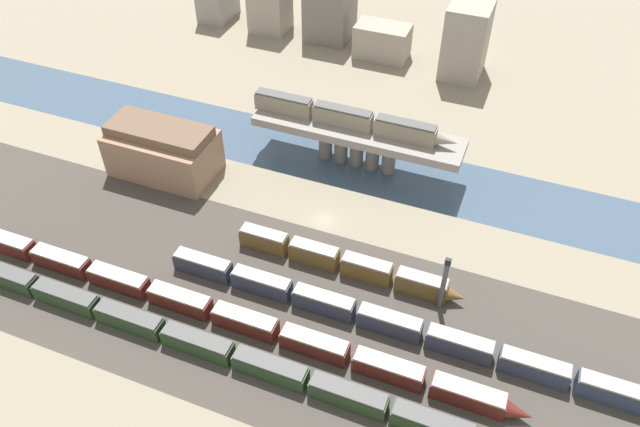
# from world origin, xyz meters

# --- Properties ---
(ground_plane) EXTENTS (400.00, 400.00, 0.00)m
(ground_plane) POSITION_xyz_m (0.00, 0.00, 0.00)
(ground_plane) COLOR gray
(railbed_yard) EXTENTS (280.00, 42.00, 0.01)m
(railbed_yard) POSITION_xyz_m (0.00, -24.00, 0.00)
(railbed_yard) COLOR #423D38
(railbed_yard) RESTS_ON ground
(river_water) EXTENTS (320.00, 18.16, 0.01)m
(river_water) POSITION_xyz_m (0.00, 19.59, 0.00)
(river_water) COLOR #3D5166
(river_water) RESTS_ON ground
(bridge) EXTENTS (45.35, 9.77, 9.46)m
(bridge) POSITION_xyz_m (-0.00, 19.59, 7.18)
(bridge) COLOR gray
(bridge) RESTS_ON ground
(train_on_bridge) EXTENTS (44.37, 2.77, 4.14)m
(train_on_bridge) POSITION_xyz_m (-2.08, 19.59, 11.49)
(train_on_bridge) COLOR gray
(train_on_bridge) RESTS_ON bridge
(train_yard_near) EXTENTS (94.01, 2.99, 3.45)m
(train_yard_near) POSITION_xyz_m (-6.35, -36.02, 1.69)
(train_yard_near) COLOR #23381E
(train_yard_near) RESTS_ON ground
(train_yard_mid) EXTENTS (102.61, 3.05, 3.48)m
(train_yard_mid) POSITION_xyz_m (-7.43, -29.35, 1.71)
(train_yard_mid) COLOR #5B1E19
(train_yard_mid) RESTS_ON ground
(train_yard_far) EXTENTS (85.14, 2.84, 3.82)m
(train_yard_far) POSITION_xyz_m (21.05, -20.92, 1.88)
(train_yard_far) COLOR #2D384C
(train_yard_far) RESTS_ON ground
(train_yard_outer) EXTENTS (42.87, 2.86, 4.14)m
(train_yard_outer) POSITION_xyz_m (8.42, -11.06, 2.03)
(train_yard_outer) COLOR brown
(train_yard_outer) RESTS_ON ground
(warehouse_building) EXTENTS (22.18, 12.68, 11.54)m
(warehouse_building) POSITION_xyz_m (-37.57, 2.27, 5.49)
(warehouse_building) COLOR #937056
(warehouse_building) RESTS_ON ground
(signal_tower) EXTENTS (1.00, 0.87, 12.09)m
(signal_tower) POSITION_xyz_m (26.47, -12.97, 6.01)
(signal_tower) COLOR #4C4C51
(signal_tower) RESTS_ON ground
(city_block_left) EXTENTS (10.55, 9.52, 16.32)m
(city_block_left) POSITION_xyz_m (-44.14, 70.53, 8.16)
(city_block_left) COLOR gray
(city_block_left) RESTS_ON ground
(city_block_center) EXTENTS (12.25, 12.31, 17.27)m
(city_block_center) POSITION_xyz_m (-26.36, 72.52, 8.63)
(city_block_center) COLOR slate
(city_block_center) RESTS_ON ground
(city_block_right) EXTENTS (14.55, 8.34, 9.17)m
(city_block_right) POSITION_xyz_m (-9.03, 66.99, 4.59)
(city_block_right) COLOR gray
(city_block_right) RESTS_ON ground
(city_block_far_right) EXTENTS (10.41, 12.47, 19.27)m
(city_block_far_right) POSITION_xyz_m (13.27, 66.10, 9.64)
(city_block_far_right) COLOR gray
(city_block_far_right) RESTS_ON ground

